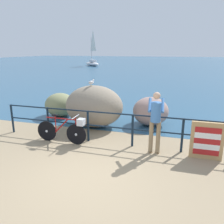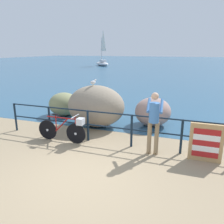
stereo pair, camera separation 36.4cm
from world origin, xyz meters
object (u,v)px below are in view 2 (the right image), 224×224
folded_deckchair_stack (206,143)px  seagull (93,82)px  bicycle (65,128)px  person_at_railing (154,121)px  breakwater_boulder_main (96,106)px  breakwater_boulder_right (153,112)px  breakwater_boulder_left (64,104)px  sailboat (102,62)px

folded_deckchair_stack → seagull: seagull is taller
bicycle → folded_deckchair_stack: size_ratio=1.63×
person_at_railing → breakwater_boulder_main: person_at_railing is taller
folded_deckchair_stack → breakwater_boulder_right: size_ratio=0.73×
person_at_railing → seagull: (-2.53, 1.64, 0.73)m
seagull → breakwater_boulder_left: bearing=79.5°
sailboat → bicycle: bearing=153.4°
folded_deckchair_stack → breakwater_boulder_left: size_ratio=0.78×
folded_deckchair_stack → breakwater_boulder_right: breakwater_boulder_right is taller
folded_deckchair_stack → seagull: (-3.91, 1.62, 1.20)m
bicycle → seagull: seagull is taller
bicycle → breakwater_boulder_left: size_ratio=1.27×
folded_deckchair_stack → breakwater_boulder_right: (-1.80, 2.49, 0.03)m
breakwater_boulder_left → folded_deckchair_stack: bearing=-23.9°
person_at_railing → breakwater_boulder_left: bearing=54.6°
folded_deckchair_stack → bicycle: bearing=-178.7°
person_at_railing → sailboat: (-14.50, 32.57, -0.28)m
breakwater_boulder_right → seagull: size_ratio=4.18×
sailboat → seagull: bearing=154.8°
breakwater_boulder_main → person_at_railing: bearing=-34.8°
bicycle → breakwater_boulder_right: (2.35, 2.59, 0.09)m
person_at_railing → breakwater_boulder_right: 2.59m
seagull → bicycle: bearing=-171.6°
folded_deckchair_stack → breakwater_boulder_left: 6.34m
folded_deckchair_stack → breakwater_boulder_right: bearing=125.8°
breakwater_boulder_right → sailboat: bearing=115.1°
person_at_railing → bicycle: bearing=86.6°
bicycle → breakwater_boulder_main: 1.85m
seagull → breakwater_boulder_right: bearing=-51.0°
breakwater_boulder_main → seagull: bearing=-124.2°
bicycle → sailboat: sailboat is taller
bicycle → seagull: 2.14m
folded_deckchair_stack → breakwater_boulder_main: 4.22m
breakwater_boulder_left → breakwater_boulder_right: size_ratio=0.94×
breakwater_boulder_left → breakwater_boulder_main: bearing=-24.3°
person_at_railing → breakwater_boulder_right: size_ratio=1.25×
breakwater_boulder_left → breakwater_boulder_right: bearing=-1.1°
bicycle → person_at_railing: size_ratio=0.96×
breakwater_boulder_left → breakwater_boulder_right: (4.00, -0.08, 0.04)m
seagull → folded_deckchair_stack: bearing=-96.1°
bicycle → sailboat: (-11.73, 32.64, 0.24)m
folded_deckchair_stack → breakwater_boulder_main: bearing=156.2°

